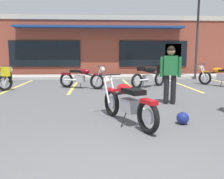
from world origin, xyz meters
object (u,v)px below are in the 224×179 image
Objects in this scene: motorcycle_orange_scrambler at (82,78)px; person_in_black_shirt at (170,71)px; motorcycle_foreground_classic at (127,102)px; parking_lot_lamp_post at (199,25)px; motorcycle_red_sportbike at (151,75)px; helmet_on_pavement at (183,118)px; motorcycle_blue_standard at (220,76)px.

person_in_black_shirt is at bearing -50.45° from motorcycle_orange_scrambler.
motorcycle_foreground_classic is 10.18m from parking_lot_lamp_post.
motorcycle_orange_scrambler is 7.51m from parking_lot_lamp_post.
motorcycle_foreground_classic is at bearing -76.58° from motorcycle_orange_scrambler.
person_in_black_shirt is at bearing 52.06° from motorcycle_foreground_classic.
motorcycle_red_sportbike reaches higher than helmet_on_pavement.
person_in_black_shirt is at bearing -118.23° from parking_lot_lamp_post.
motorcycle_orange_scrambler is (-2.99, -0.28, -0.07)m from motorcycle_red_sportbike.
person_in_black_shirt reaches higher than motorcycle_foreground_classic.
motorcycle_orange_scrambler is (-1.25, 5.24, 0.00)m from motorcycle_foreground_classic.
motorcycle_foreground_classic is 1.18× the size of person_in_black_shirt.
parking_lot_lamp_post is at bearing 65.84° from helmet_on_pavement.
person_in_black_shirt reaches higher than motorcycle_orange_scrambler.
motorcycle_blue_standard is 6.88× the size of helmet_on_pavement.
motorcycle_red_sportbike is 5.07m from parking_lot_lamp_post.
parking_lot_lamp_post reaches higher than motorcycle_blue_standard.
parking_lot_lamp_post reaches higher than motorcycle_orange_scrambler.
parking_lot_lamp_post reaches higher than motorcycle_foreground_classic.
person_in_black_shirt is (-0.24, -3.60, 0.42)m from motorcycle_red_sportbike.
parking_lot_lamp_post reaches higher than helmet_on_pavement.
motorcycle_blue_standard is 4.99m from person_in_black_shirt.
motorcycle_foreground_classic is 1.11× the size of motorcycle_blue_standard.
parking_lot_lamp_post is (5.02, 8.48, 2.56)m from motorcycle_foreground_classic.
parking_lot_lamp_post reaches higher than person_in_black_shirt.
motorcycle_foreground_classic and motorcycle_blue_standard have the same top height.
person_in_black_shirt reaches higher than motorcycle_red_sportbike.
parking_lot_lamp_post is at bearing 61.77° from person_in_black_shirt.
parking_lot_lamp_post is at bearing 42.03° from motorcycle_red_sportbike.
helmet_on_pavement is at bearing -6.70° from motorcycle_foreground_classic.
motorcycle_orange_scrambler is 7.61× the size of helmet_on_pavement.
parking_lot_lamp_post is (3.28, 2.96, 2.50)m from motorcycle_red_sportbike.
motorcycle_red_sportbike is 3.00m from motorcycle_orange_scrambler.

